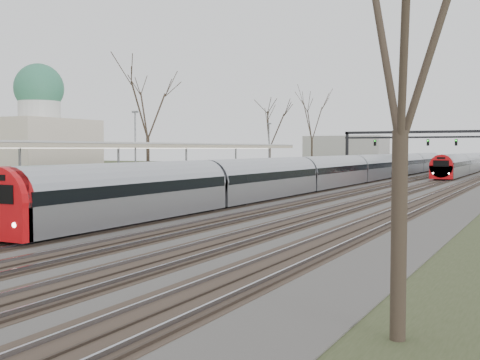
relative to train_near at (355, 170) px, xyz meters
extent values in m
cube|color=#474442|center=(2.50, -8.85, -1.43)|extent=(24.00, 160.00, 0.10)
cube|color=#4C3828|center=(-3.50, -8.85, -1.39)|extent=(2.60, 160.00, 0.06)
cube|color=gray|center=(-4.22, -8.85, -1.32)|extent=(0.07, 160.00, 0.12)
cube|color=gray|center=(-2.78, -8.85, -1.32)|extent=(0.07, 160.00, 0.12)
cube|color=#4C3828|center=(0.00, -8.85, -1.39)|extent=(2.60, 160.00, 0.06)
cube|color=gray|center=(-0.72, -8.85, -1.32)|extent=(0.07, 160.00, 0.12)
cube|color=gray|center=(0.72, -8.85, -1.32)|extent=(0.07, 160.00, 0.12)
cube|color=#4C3828|center=(3.50, -8.85, -1.39)|extent=(2.60, 160.00, 0.06)
cube|color=gray|center=(2.78, -8.85, -1.32)|extent=(0.07, 160.00, 0.12)
cube|color=gray|center=(4.22, -8.85, -1.32)|extent=(0.07, 160.00, 0.12)
cube|color=#4C3828|center=(7.00, -8.85, -1.39)|extent=(2.60, 160.00, 0.06)
cube|color=gray|center=(6.28, -8.85, -1.32)|extent=(0.07, 160.00, 0.12)
cube|color=gray|center=(7.72, -8.85, -1.32)|extent=(0.07, 160.00, 0.12)
cube|color=#4C3828|center=(10.50, -8.85, -1.39)|extent=(2.60, 160.00, 0.06)
cube|color=gray|center=(9.78, -8.85, -1.32)|extent=(0.07, 160.00, 0.12)
cube|color=gray|center=(11.22, -8.85, -1.32)|extent=(0.07, 160.00, 0.12)
cube|color=#9E9B93|center=(-6.55, -26.35, -0.98)|extent=(3.50, 69.00, 1.00)
cylinder|color=slate|center=(-6.55, -37.85, 1.02)|extent=(0.14, 0.14, 3.00)
cylinder|color=slate|center=(-6.55, -29.85, 1.02)|extent=(0.14, 0.14, 3.00)
cylinder|color=slate|center=(-6.55, -21.85, 1.02)|extent=(0.14, 0.14, 3.00)
cylinder|color=slate|center=(-6.55, -13.85, 1.02)|extent=(0.14, 0.14, 3.00)
cube|color=silver|center=(-6.55, -30.85, 2.57)|extent=(4.10, 50.00, 0.12)
cube|color=beige|center=(-6.55, -30.85, 2.40)|extent=(4.10, 50.00, 0.25)
cube|color=beige|center=(-19.50, -25.85, 1.52)|extent=(10.00, 8.00, 6.00)
cylinder|color=silver|center=(-17.50, -25.85, 5.72)|extent=(3.20, 3.20, 2.50)
sphere|color=#317A56|center=(-17.50, -25.85, 6.92)|extent=(3.80, 3.80, 3.80)
cube|color=black|center=(-7.50, 21.15, 1.52)|extent=(0.35, 0.35, 6.00)
cube|color=black|center=(2.75, 21.15, 4.42)|extent=(21.00, 0.35, 0.35)
cube|color=black|center=(2.75, 21.15, 3.72)|extent=(21.00, 0.25, 0.25)
cube|color=black|center=(-3.50, 20.95, 3.02)|extent=(0.32, 0.22, 0.85)
sphere|color=#0CFF19|center=(-3.50, 20.81, 3.27)|extent=(0.16, 0.16, 0.16)
cube|color=black|center=(0.00, 20.95, 3.02)|extent=(0.32, 0.22, 0.85)
sphere|color=#0CFF19|center=(0.00, 20.81, 3.27)|extent=(0.16, 0.16, 0.16)
cube|color=black|center=(3.50, 20.95, 3.02)|extent=(0.32, 0.22, 0.85)
sphere|color=#0CFF19|center=(3.50, 20.81, 3.27)|extent=(0.16, 0.16, 0.16)
cube|color=black|center=(7.00, 20.95, 3.02)|extent=(0.32, 0.22, 0.85)
sphere|color=#0CFF19|center=(7.00, 20.81, 3.27)|extent=(0.16, 0.16, 0.16)
cylinder|color=#2D231C|center=(-14.50, -15.85, 1.00)|extent=(0.30, 0.30, 4.95)
cylinder|color=#2D231C|center=(15.50, -48.85, 0.55)|extent=(0.30, 0.30, 4.05)
cube|color=#9FA2A9|center=(0.00, 0.24, -0.38)|extent=(2.55, 90.00, 1.60)
cylinder|color=#9FA2A9|center=(0.00, 0.24, 0.27)|extent=(2.60, 89.70, 2.60)
cube|color=black|center=(0.00, 0.24, 0.37)|extent=(2.62, 89.40, 0.55)
cube|color=red|center=(0.00, -44.66, -0.43)|extent=(2.55, 0.50, 1.50)
cylinder|color=red|center=(0.00, -44.61, 0.27)|extent=(2.60, 0.60, 2.60)
sphere|color=white|center=(0.85, -44.86, -0.53)|extent=(0.22, 0.22, 0.22)
cube|color=black|center=(0.00, 0.24, -1.30)|extent=(1.80, 89.00, 0.35)
cube|color=#9FA2A9|center=(7.00, 47.13, -0.38)|extent=(2.55, 75.00, 1.60)
cylinder|color=#9FA2A9|center=(7.00, 47.13, 0.27)|extent=(2.60, 74.70, 2.60)
cube|color=black|center=(7.00, 47.13, 0.37)|extent=(2.62, 74.40, 0.55)
cube|color=red|center=(7.00, 9.73, -0.43)|extent=(2.55, 0.50, 1.50)
cylinder|color=red|center=(7.00, 9.78, 0.27)|extent=(2.60, 0.60, 2.60)
cube|color=black|center=(7.00, 9.51, 0.57)|extent=(1.70, 0.12, 0.70)
sphere|color=white|center=(6.15, 9.53, -0.53)|extent=(0.22, 0.22, 0.22)
sphere|color=white|center=(7.85, 9.53, -0.53)|extent=(0.22, 0.22, 0.22)
cube|color=black|center=(7.00, 47.13, -1.30)|extent=(1.80, 74.00, 0.35)
camera|label=1|loc=(18.05, -60.26, 2.23)|focal=45.00mm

